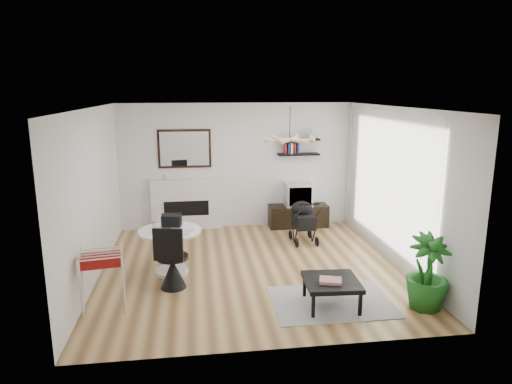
{
  "coord_description": "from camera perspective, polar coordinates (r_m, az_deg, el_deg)",
  "views": [
    {
      "loc": [
        -0.91,
        -7.23,
        2.99
      ],
      "look_at": [
        0.14,
        0.4,
        1.24
      ],
      "focal_mm": 32.0,
      "sensor_mm": 36.0,
      "label": 1
    }
  ],
  "objects": [
    {
      "name": "dining_table",
      "position": [
        7.65,
        -10.65,
        -6.5
      ],
      "size": [
        1.02,
        1.02,
        0.74
      ],
      "color": "white",
      "rests_on": "floor"
    },
    {
      "name": "shelf_upper",
      "position": [
        9.92,
        5.36,
        6.55
      ],
      "size": [
        0.9,
        0.25,
        0.04
      ],
      "primitive_type": "cube",
      "color": "black",
      "rests_on": "wall_back"
    },
    {
      "name": "potted_plant",
      "position": [
        6.77,
        20.63,
        -9.37
      ],
      "size": [
        0.67,
        0.67,
        1.06
      ],
      "primitive_type": "imported",
      "rotation": [
        0.0,
        0.0,
        0.14
      ],
      "color": "#1D621C",
      "rests_on": "floor"
    },
    {
      "name": "drying_rack",
      "position": [
        6.59,
        -18.62,
        -10.51
      ],
      "size": [
        0.65,
        0.62,
        0.87
      ],
      "rotation": [
        0.0,
        0.0,
        0.15
      ],
      "color": "white",
      "rests_on": "floor"
    },
    {
      "name": "wall_left",
      "position": [
        7.59,
        -19.73,
        -0.45
      ],
      "size": [
        0.0,
        5.0,
        5.0
      ],
      "primitive_type": "plane",
      "rotation": [
        1.57,
        0.0,
        1.57
      ],
      "color": "white",
      "rests_on": "floor"
    },
    {
      "name": "sheer_curtain",
      "position": [
        8.3,
        15.84,
        0.92
      ],
      "size": [
        0.04,
        3.6,
        2.6
      ],
      "primitive_type": "cube",
      "color": "white",
      "rests_on": "wall_right"
    },
    {
      "name": "floor",
      "position": [
        7.88,
        -0.62,
        -9.5
      ],
      "size": [
        5.0,
        5.0,
        0.0
      ],
      "primitive_type": "plane",
      "color": "brown",
      "rests_on": "ground"
    },
    {
      "name": "black_bag",
      "position": [
        7.75,
        -10.49,
        -3.54
      ],
      "size": [
        0.34,
        0.24,
        0.19
      ],
      "primitive_type": "cube",
      "rotation": [
        0.0,
        0.0,
        -0.19
      ],
      "color": "black",
      "rests_on": "dining_table"
    },
    {
      "name": "laptop",
      "position": [
        7.53,
        -11.63,
        -4.72
      ],
      "size": [
        0.35,
        0.27,
        0.02
      ],
      "primitive_type": "imported",
      "rotation": [
        0.0,
        0.0,
        0.28
      ],
      "color": "black",
      "rests_on": "dining_table"
    },
    {
      "name": "wall_back",
      "position": [
        9.91,
        -2.46,
        3.26
      ],
      "size": [
        5.0,
        0.0,
        5.0
      ],
      "primitive_type": "plane",
      "rotation": [
        1.57,
        0.0,
        0.0
      ],
      "color": "white",
      "rests_on": "floor"
    },
    {
      "name": "tv_console",
      "position": [
        10.14,
        5.3,
        -2.98
      ],
      "size": [
        1.29,
        0.45,
        0.48
      ],
      "primitive_type": "cube",
      "color": "black",
      "rests_on": "floor"
    },
    {
      "name": "pendant_lamp",
      "position": [
        7.75,
        4.23,
        6.55
      ],
      "size": [
        0.9,
        0.9,
        0.1
      ],
      "primitive_type": null,
      "color": "tan",
      "rests_on": "ceiling"
    },
    {
      "name": "chair_far",
      "position": [
        8.29,
        -10.37,
        -6.65
      ],
      "size": [
        0.39,
        0.4,
        0.82
      ],
      "rotation": [
        0.0,
        0.0,
        0.04
      ],
      "color": "black",
      "rests_on": "floor"
    },
    {
      "name": "newspaper",
      "position": [
        7.44,
        -9.45,
        -4.89
      ],
      "size": [
        0.46,
        0.42,
        0.01
      ],
      "primitive_type": "cube",
      "rotation": [
        0.0,
        0.0,
        -0.34
      ],
      "color": "silver",
      "rests_on": "dining_table"
    },
    {
      "name": "magazines",
      "position": [
        6.46,
        9.3,
        -10.88
      ],
      "size": [
        0.35,
        0.31,
        0.04
      ],
      "primitive_type": "cube",
      "rotation": [
        0.0,
        0.0,
        -0.29
      ],
      "color": "#DD4A37",
      "rests_on": "coffee_table"
    },
    {
      "name": "rug",
      "position": [
        6.8,
        9.33,
        -13.39
      ],
      "size": [
        1.69,
        1.22,
        0.01
      ],
      "primitive_type": "cube",
      "color": "gray",
      "rests_on": "floor"
    },
    {
      "name": "drinking_glass",
      "position": [
        7.7,
        -12.66,
        -4.11
      ],
      "size": [
        0.06,
        0.06,
        0.09
      ],
      "primitive_type": "cylinder",
      "color": "white",
      "rests_on": "dining_table"
    },
    {
      "name": "wall_right",
      "position": [
        8.16,
        17.04,
        0.65
      ],
      "size": [
        0.0,
        5.0,
        5.0
      ],
      "primitive_type": "plane",
      "rotation": [
        1.57,
        0.0,
        -1.57
      ],
      "color": "white",
      "rests_on": "floor"
    },
    {
      "name": "chair_near",
      "position": [
        7.14,
        -10.4,
        -9.37
      ],
      "size": [
        0.5,
        0.52,
        1.02
      ],
      "rotation": [
        0.0,
        0.0,
        2.94
      ],
      "color": "black",
      "rests_on": "floor"
    },
    {
      "name": "stroller",
      "position": [
        9.13,
        5.9,
        -3.87
      ],
      "size": [
        0.47,
        0.75,
        0.89
      ],
      "rotation": [
        0.0,
        0.0,
        0.03
      ],
      "color": "black",
      "rests_on": "floor"
    },
    {
      "name": "fireplace",
      "position": [
        9.93,
        -8.72,
        -0.77
      ],
      "size": [
        1.5,
        0.17,
        2.16
      ],
      "color": "white",
      "rests_on": "floor"
    },
    {
      "name": "shelf_lower",
      "position": [
        9.96,
        5.32,
        4.72
      ],
      "size": [
        0.9,
        0.25,
        0.04
      ],
      "primitive_type": "cube",
      "color": "black",
      "rests_on": "wall_back"
    },
    {
      "name": "ceiling",
      "position": [
        7.3,
        -0.67,
        10.53
      ],
      "size": [
        5.0,
        5.0,
        0.0
      ],
      "primitive_type": "plane",
      "color": "white",
      "rests_on": "wall_back"
    },
    {
      "name": "crt_tv",
      "position": [
        10.01,
        5.27,
        -0.27
      ],
      "size": [
        0.58,
        0.5,
        0.5
      ],
      "color": "silver",
      "rests_on": "tv_console"
    },
    {
      "name": "coffee_table",
      "position": [
        6.55,
        9.43,
        -11.13
      ],
      "size": [
        0.79,
        0.79,
        0.38
      ],
      "rotation": [
        0.0,
        0.0,
        -0.06
      ],
      "color": "black",
      "rests_on": "rug"
    }
  ]
}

